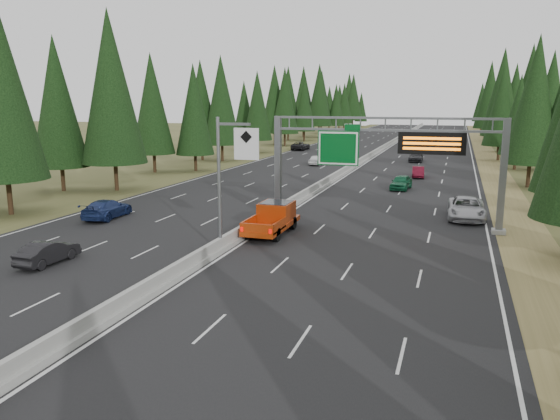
% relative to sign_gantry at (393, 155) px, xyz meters
% --- Properties ---
extents(road, '(32.00, 260.00, 0.08)m').
position_rel_sign_gantry_xyz_m(road, '(-8.92, 45.12, -5.23)').
color(road, black).
rests_on(road, ground).
extents(shoulder_right, '(3.60, 260.00, 0.06)m').
position_rel_sign_gantry_xyz_m(shoulder_right, '(8.88, 45.12, -5.24)').
color(shoulder_right, olive).
rests_on(shoulder_right, ground).
extents(shoulder_left, '(3.60, 260.00, 0.06)m').
position_rel_sign_gantry_xyz_m(shoulder_left, '(-26.72, 45.12, -5.24)').
color(shoulder_left, '#454A22').
rests_on(shoulder_left, ground).
extents(median_barrier, '(0.70, 260.00, 0.85)m').
position_rel_sign_gantry_xyz_m(median_barrier, '(-8.92, 45.12, -4.85)').
color(median_barrier, gray).
rests_on(median_barrier, road).
extents(sign_gantry, '(16.75, 0.98, 7.80)m').
position_rel_sign_gantry_xyz_m(sign_gantry, '(0.00, 0.00, 0.00)').
color(sign_gantry, slate).
rests_on(sign_gantry, road).
extents(hov_sign_pole, '(2.80, 0.50, 8.00)m').
position_rel_sign_gantry_xyz_m(hov_sign_pole, '(-8.33, -9.92, -0.54)').
color(hov_sign_pole, slate).
rests_on(hov_sign_pole, road).
extents(tree_row_right, '(12.03, 240.54, 18.91)m').
position_rel_sign_gantry_xyz_m(tree_row_right, '(13.20, 37.41, 3.70)').
color(tree_row_right, black).
rests_on(tree_row_right, ground).
extents(tree_row_left, '(11.53, 240.41, 18.59)m').
position_rel_sign_gantry_xyz_m(tree_row_left, '(-31.14, 43.40, 3.90)').
color(tree_row_left, black).
rests_on(tree_row_left, ground).
extents(silver_minivan, '(2.87, 5.94, 1.63)m').
position_rel_sign_gantry_xyz_m(silver_minivan, '(5.20, 4.53, -4.37)').
color(silver_minivan, '#B3B3B8').
rests_on(silver_minivan, road).
extents(red_pickup, '(2.23, 6.24, 2.03)m').
position_rel_sign_gantry_xyz_m(red_pickup, '(-7.42, -4.20, -4.06)').
color(red_pickup, black).
rests_on(red_pickup, road).
extents(car_ahead_green, '(2.15, 4.46, 1.47)m').
position_rel_sign_gantry_xyz_m(car_ahead_green, '(-1.01, 17.45, -4.45)').
color(car_ahead_green, '#145735').
rests_on(car_ahead_green, road).
extents(car_ahead_dkred, '(1.64, 3.96, 1.27)m').
position_rel_sign_gantry_xyz_m(car_ahead_dkred, '(-0.00, 27.20, -4.55)').
color(car_ahead_dkred, '#570C1B').
rests_on(car_ahead_dkred, road).
extents(car_ahead_dkgrey, '(2.08, 4.98, 1.44)m').
position_rel_sign_gantry_xyz_m(car_ahead_dkgrey, '(-1.56, 44.82, -4.47)').
color(car_ahead_dkgrey, black).
rests_on(car_ahead_dkgrey, road).
extents(car_ahead_white, '(2.90, 5.89, 1.61)m').
position_rel_sign_gantry_xyz_m(car_ahead_white, '(-3.44, 91.01, -4.38)').
color(car_ahead_white, white).
rests_on(car_ahead_white, road).
extents(car_ahead_far, '(1.94, 4.67, 1.58)m').
position_rel_sign_gantry_xyz_m(car_ahead_far, '(-5.00, 89.75, -4.40)').
color(car_ahead_far, black).
rests_on(car_ahead_far, road).
extents(car_onc_near, '(1.47, 3.95, 1.29)m').
position_rel_sign_gantry_xyz_m(car_onc_near, '(-17.02, -15.11, -4.54)').
color(car_onc_near, black).
rests_on(car_onc_near, road).
extents(car_onc_blue, '(2.43, 5.17, 1.46)m').
position_rel_sign_gantry_xyz_m(car_onc_blue, '(-21.17, -3.81, -4.46)').
color(car_onc_blue, navy).
rests_on(car_onc_blue, road).
extents(car_onc_white, '(1.74, 4.19, 1.42)m').
position_rel_sign_gantry_xyz_m(car_onc_white, '(-14.64, 36.03, -4.48)').
color(car_onc_white, white).
rests_on(car_onc_white, road).
extents(car_onc_far, '(2.69, 5.61, 1.54)m').
position_rel_sign_gantry_xyz_m(car_onc_far, '(-23.42, 58.50, -4.42)').
color(car_onc_far, black).
rests_on(car_onc_far, road).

